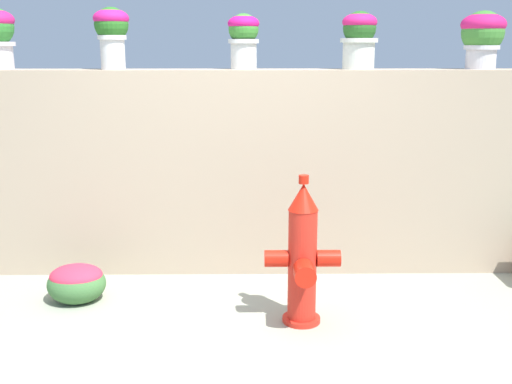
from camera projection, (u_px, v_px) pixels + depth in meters
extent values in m
plane|color=gray|center=(238.00, 343.00, 3.64)|extent=(24.00, 24.00, 0.00)
cube|color=tan|center=(240.00, 172.00, 4.73)|extent=(5.85, 0.32, 1.51)
cylinder|color=silver|center=(113.00, 53.00, 4.48)|extent=(0.17, 0.17, 0.24)
cylinder|color=silver|center=(112.00, 37.00, 4.45)|extent=(0.20, 0.20, 0.03)
sphere|color=#26641F|center=(111.00, 24.00, 4.43)|extent=(0.24, 0.24, 0.24)
ellipsoid|color=#CE196B|center=(111.00, 18.00, 4.42)|extent=(0.25, 0.25, 0.13)
cylinder|color=silver|center=(244.00, 54.00, 4.55)|extent=(0.19, 0.19, 0.21)
cylinder|color=silver|center=(244.00, 41.00, 4.53)|extent=(0.22, 0.22, 0.03)
sphere|color=#377C2C|center=(244.00, 29.00, 4.51)|extent=(0.22, 0.22, 0.22)
ellipsoid|color=#CA136A|center=(243.00, 23.00, 4.50)|extent=(0.23, 0.23, 0.12)
cylinder|color=beige|center=(359.00, 54.00, 4.53)|extent=(0.23, 0.23, 0.22)
cylinder|color=beige|center=(359.00, 40.00, 4.51)|extent=(0.27, 0.27, 0.03)
sphere|color=#25561F|center=(360.00, 28.00, 4.49)|extent=(0.24, 0.24, 0.24)
ellipsoid|color=#CB1A60|center=(360.00, 22.00, 4.48)|extent=(0.25, 0.25, 0.13)
cylinder|color=silver|center=(481.00, 57.00, 4.56)|extent=(0.21, 0.21, 0.17)
cylinder|color=silver|center=(482.00, 47.00, 4.55)|extent=(0.25, 0.25, 0.03)
sphere|color=#3E7F30|center=(483.00, 32.00, 4.52)|extent=(0.30, 0.30, 0.30)
ellipsoid|color=#CE1B61|center=(484.00, 25.00, 4.51)|extent=(0.32, 0.32, 0.17)
cylinder|color=red|center=(301.00, 319.00, 3.93)|extent=(0.24, 0.24, 0.03)
cylinder|color=red|center=(302.00, 267.00, 3.85)|extent=(0.18, 0.18, 0.72)
cone|color=red|center=(303.00, 197.00, 3.75)|extent=(0.18, 0.18, 0.16)
cylinder|color=red|center=(304.00, 179.00, 3.73)|extent=(0.06, 0.06, 0.05)
cylinder|color=red|center=(276.00, 258.00, 3.84)|extent=(0.14, 0.10, 0.10)
cylinder|color=red|center=(328.00, 258.00, 3.84)|extent=(0.14, 0.10, 0.10)
cylinder|color=red|center=(305.00, 273.00, 3.68)|extent=(0.13, 0.16, 0.13)
ellipsoid|color=#41723A|center=(77.00, 284.00, 4.23)|extent=(0.39, 0.35, 0.26)
ellipsoid|color=#E92F4A|center=(76.00, 276.00, 4.22)|extent=(0.35, 0.31, 0.14)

